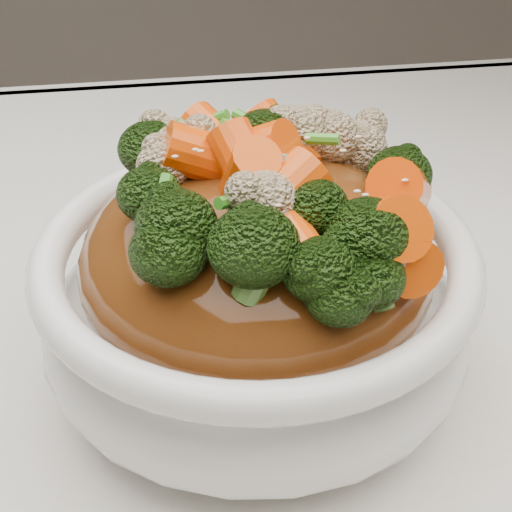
{
  "coord_description": "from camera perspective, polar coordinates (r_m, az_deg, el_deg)",
  "views": [
    {
      "loc": [
        0.01,
        -0.37,
        1.06
      ],
      "look_at": [
        0.06,
        -0.04,
        0.83
      ],
      "focal_mm": 55.0,
      "sensor_mm": 36.0,
      "label": 1
    }
  ],
  "objects": [
    {
      "name": "broccoli",
      "position": [
        0.38,
        0.0,
        7.86
      ],
      "size": [
        0.2,
        0.2,
        0.05
      ],
      "primitive_type": null,
      "rotation": [
        0.0,
        0.0,
        -0.08
      ],
      "color": "black",
      "rests_on": "sauce_base"
    },
    {
      "name": "tablecloth",
      "position": [
        0.5,
        -7.5,
        -7.49
      ],
      "size": [
        1.2,
        0.8,
        0.04
      ],
      "primitive_type": "cube",
      "color": "white",
      "rests_on": "dining_table"
    },
    {
      "name": "carrots",
      "position": [
        0.38,
        0.0,
        8.01
      ],
      "size": [
        0.2,
        0.2,
        0.05
      ],
      "primitive_type": null,
      "rotation": [
        0.0,
        0.0,
        -0.08
      ],
      "color": "#F05107",
      "rests_on": "sauce_base"
    },
    {
      "name": "cauliflower",
      "position": [
        0.38,
        0.0,
        7.57
      ],
      "size": [
        0.2,
        0.2,
        0.04
      ],
      "primitive_type": null,
      "rotation": [
        0.0,
        0.0,
        -0.08
      ],
      "color": "#C7B088",
      "rests_on": "sauce_base"
    },
    {
      "name": "scallions",
      "position": [
        0.38,
        0.0,
        8.16
      ],
      "size": [
        0.15,
        0.15,
        0.02
      ],
      "primitive_type": null,
      "rotation": [
        0.0,
        0.0,
        -0.08
      ],
      "color": "#378E20",
      "rests_on": "sauce_base"
    },
    {
      "name": "sesame_seeds",
      "position": [
        0.38,
        0.0,
        8.16
      ],
      "size": [
        0.18,
        0.18,
        0.01
      ],
      "primitive_type": null,
      "rotation": [
        0.0,
        0.0,
        -0.08
      ],
      "color": "#F7E3B0",
      "rests_on": "sauce_base"
    },
    {
      "name": "sauce_base",
      "position": [
        0.41,
        0.0,
        -0.37
      ],
      "size": [
        0.2,
        0.2,
        0.1
      ],
      "primitive_type": "ellipsoid",
      "rotation": [
        0.0,
        0.0,
        -0.08
      ],
      "color": "#613010",
      "rests_on": "bowl"
    },
    {
      "name": "bowl",
      "position": [
        0.43,
        0.0,
        -3.83
      ],
      "size": [
        0.25,
        0.25,
        0.09
      ],
      "primitive_type": null,
      "rotation": [
        0.0,
        0.0,
        -0.08
      ],
      "color": "white",
      "rests_on": "tablecloth"
    }
  ]
}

